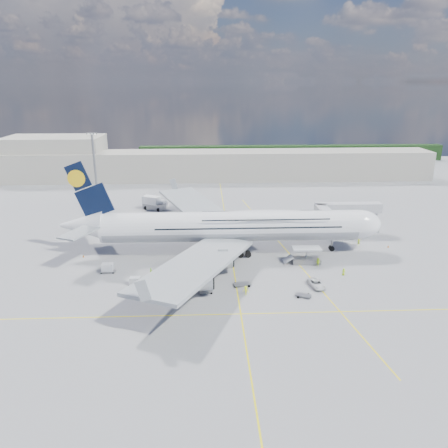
{
  "coord_description": "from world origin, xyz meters",
  "views": [
    {
      "loc": [
        -6.14,
        -89.74,
        39.96
      ],
      "look_at": [
        -1.8,
        8.0,
        8.02
      ],
      "focal_mm": 35.0,
      "sensor_mm": 36.0,
      "label": 1
    }
  ],
  "objects_px": {
    "dolly_row_c": "(206,292)",
    "cone_tail": "(83,256)",
    "dolly_row_a": "(182,285)",
    "crew_van": "(344,272)",
    "dolly_back": "(107,268)",
    "crew_nose": "(359,242)",
    "crew_wing": "(151,272)",
    "cone_nose": "(388,246)",
    "baggage_tug": "(206,283)",
    "crew_loader": "(318,262)",
    "cargo_loader": "(305,258)",
    "service_van": "(316,284)",
    "airliner": "(232,226)",
    "cone_wing_left_outer": "(206,215)",
    "catering_truck_outer": "(154,203)",
    "cone_wing_left_inner": "(216,231)",
    "dolly_nose_far": "(303,295)",
    "dolly_nose_near": "(242,284)",
    "catering_truck_inner": "(202,229)",
    "light_mast": "(95,173)",
    "jet_bridge": "(340,212)",
    "dolly_row_b": "(135,281)",
    "cone_wing_right_outer": "(171,299)",
    "cone_wing_right_inner": "(186,293)",
    "crew_tug": "(246,291)"
  },
  "relations": [
    {
      "from": "dolly_row_a",
      "to": "dolly_back",
      "type": "xyz_separation_m",
      "value": [
        -16.81,
        9.02,
        0.15
      ]
    },
    {
      "from": "dolly_row_b",
      "to": "baggage_tug",
      "type": "distance_m",
      "value": 14.7
    },
    {
      "from": "catering_truck_inner",
      "to": "dolly_row_b",
      "type": "bearing_deg",
      "value": -134.5
    },
    {
      "from": "cargo_loader",
      "to": "crew_van",
      "type": "distance_m",
      "value": 10.02
    },
    {
      "from": "airliner",
      "to": "service_van",
      "type": "bearing_deg",
      "value": -51.01
    },
    {
      "from": "baggage_tug",
      "to": "dolly_back",
      "type": "bearing_deg",
      "value": 179.22
    },
    {
      "from": "dolly_nose_far",
      "to": "crew_van",
      "type": "bearing_deg",
      "value": 65.93
    },
    {
      "from": "dolly_row_b",
      "to": "cone_nose",
      "type": "xyz_separation_m",
      "value": [
        60.95,
        18.93,
        -0.67
      ]
    },
    {
      "from": "dolly_back",
      "to": "crew_nose",
      "type": "relative_size",
      "value": 1.69
    },
    {
      "from": "cargo_loader",
      "to": "cone_wing_right_inner",
      "type": "distance_m",
      "value": 30.77
    },
    {
      "from": "jet_bridge",
      "to": "crew_tug",
      "type": "distance_m",
      "value": 44.27
    },
    {
      "from": "dolly_row_c",
      "to": "cone_tail",
      "type": "relative_size",
      "value": 5.09
    },
    {
      "from": "light_mast",
      "to": "dolly_row_b",
      "type": "distance_m",
      "value": 56.99
    },
    {
      "from": "cone_wing_left_inner",
      "to": "cone_wing_left_outer",
      "type": "xyz_separation_m",
      "value": [
        -2.88,
        15.78,
        -0.04
      ]
    },
    {
      "from": "service_van",
      "to": "cone_wing_left_outer",
      "type": "relative_size",
      "value": 9.67
    },
    {
      "from": "dolly_row_a",
      "to": "crew_loader",
      "type": "xyz_separation_m",
      "value": [
        30.29,
        10.37,
        0.03
      ]
    },
    {
      "from": "dolly_nose_near",
      "to": "baggage_tug",
      "type": "bearing_deg",
      "value": 165.85
    },
    {
      "from": "dolly_back",
      "to": "light_mast",
      "type": "bearing_deg",
      "value": 104.01
    },
    {
      "from": "dolly_row_a",
      "to": "cone_wing_left_outer",
      "type": "distance_m",
      "value": 51.13
    },
    {
      "from": "crew_nose",
      "to": "cone_wing_right_outer",
      "type": "bearing_deg",
      "value": -157.86
    },
    {
      "from": "service_van",
      "to": "airliner",
      "type": "bearing_deg",
      "value": 118.84
    },
    {
      "from": "catering_truck_outer",
      "to": "cone_wing_left_inner",
      "type": "height_order",
      "value": "catering_truck_outer"
    },
    {
      "from": "crew_wing",
      "to": "cone_nose",
      "type": "relative_size",
      "value": 2.99
    },
    {
      "from": "jet_bridge",
      "to": "cargo_loader",
      "type": "xyz_separation_m",
      "value": [
        -12.99,
        -18.04,
        -5.6
      ]
    },
    {
      "from": "jet_bridge",
      "to": "light_mast",
      "type": "xyz_separation_m",
      "value": [
        -69.81,
        24.06,
        6.35
      ]
    },
    {
      "from": "dolly_row_a",
      "to": "catering_truck_inner",
      "type": "xyz_separation_m",
      "value": [
        3.97,
        32.78,
        0.71
      ]
    },
    {
      "from": "light_mast",
      "to": "crew_loader",
      "type": "bearing_deg",
      "value": -36.77
    },
    {
      "from": "cargo_loader",
      "to": "dolly_row_c",
      "type": "height_order",
      "value": "cargo_loader"
    },
    {
      "from": "dolly_back",
      "to": "cone_nose",
      "type": "bearing_deg",
      "value": 9.35
    },
    {
      "from": "dolly_nose_near",
      "to": "cone_tail",
      "type": "relative_size",
      "value": 6.74
    },
    {
      "from": "cargo_loader",
      "to": "dolly_nose_far",
      "type": "height_order",
      "value": "cargo_loader"
    },
    {
      "from": "dolly_nose_far",
      "to": "crew_loader",
      "type": "relative_size",
      "value": 1.66
    },
    {
      "from": "jet_bridge",
      "to": "cone_wing_left_outer",
      "type": "distance_m",
      "value": 41.75
    },
    {
      "from": "cone_wing_right_outer",
      "to": "cone_tail",
      "type": "height_order",
      "value": "cone_wing_right_outer"
    },
    {
      "from": "cone_wing_left_inner",
      "to": "cone_wing_right_inner",
      "type": "bearing_deg",
      "value": -100.53
    },
    {
      "from": "light_mast",
      "to": "crew_nose",
      "type": "distance_m",
      "value": 80.52
    },
    {
      "from": "cargo_loader",
      "to": "cone_wing_left_inner",
      "type": "height_order",
      "value": "cargo_loader"
    },
    {
      "from": "catering_truck_inner",
      "to": "crew_wing",
      "type": "relative_size",
      "value": 3.77
    },
    {
      "from": "dolly_nose_far",
      "to": "cone_wing_left_outer",
      "type": "relative_size",
      "value": 6.19
    },
    {
      "from": "light_mast",
      "to": "dolly_back",
      "type": "bearing_deg",
      "value": -75.07
    },
    {
      "from": "baggage_tug",
      "to": "crew_van",
      "type": "bearing_deg",
      "value": 27.5
    },
    {
      "from": "catering_truck_inner",
      "to": "crew_van",
      "type": "height_order",
      "value": "catering_truck_inner"
    },
    {
      "from": "jet_bridge",
      "to": "service_van",
      "type": "relative_size",
      "value": 3.66
    },
    {
      "from": "cargo_loader",
      "to": "dolly_nose_near",
      "type": "bearing_deg",
      "value": -143.63
    },
    {
      "from": "dolly_back",
      "to": "baggage_tug",
      "type": "xyz_separation_m",
      "value": [
        21.59,
        -7.99,
        -0.23
      ]
    },
    {
      "from": "dolly_row_a",
      "to": "crew_van",
      "type": "xyz_separation_m",
      "value": [
        34.62,
        5.22,
        -0.15
      ]
    },
    {
      "from": "crew_loader",
      "to": "baggage_tug",
      "type": "bearing_deg",
      "value": -112.02
    },
    {
      "from": "jet_bridge",
      "to": "dolly_back",
      "type": "bearing_deg",
      "value": -159.46
    },
    {
      "from": "cone_wing_left_inner",
      "to": "light_mast",
      "type": "bearing_deg",
      "value": 151.99
    },
    {
      "from": "service_van",
      "to": "cone_wing_right_outer",
      "type": "bearing_deg",
      "value": 178.29
    }
  ]
}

